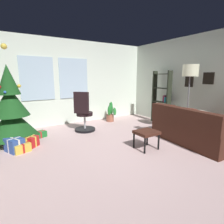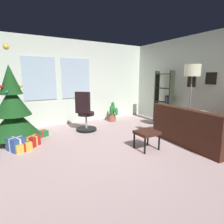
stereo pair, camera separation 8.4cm
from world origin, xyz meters
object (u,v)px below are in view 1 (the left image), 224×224
gift_box_green (39,135)px  office_chair (84,116)px  footstool (146,134)px  floor_lamp (190,75)px  gift_box_blue (15,145)px  couch (201,130)px  potted_plant (111,113)px  bookshelf (161,100)px  gift_box_gold (21,148)px  holiday_tree (11,111)px  gift_box_red (31,141)px

gift_box_green → office_chair: (1.15, -0.11, 0.35)m
footstool → gift_box_green: size_ratio=1.15×
floor_lamp → office_chair: bearing=141.4°
gift_box_blue → floor_lamp: (3.80, -1.16, 1.36)m
couch → potted_plant: (-0.69, 2.73, -0.01)m
floor_lamp → potted_plant: floor_lamp is taller
office_chair → floor_lamp: size_ratio=0.62×
bookshelf → floor_lamp: bearing=-106.7°
gift_box_gold → floor_lamp: floor_lamp is taller
couch → gift_box_gold: 3.83m
holiday_tree → gift_box_gold: holiday_tree is taller
gift_box_blue → office_chair: bearing=16.6°
gift_box_red → gift_box_green: 0.57m
gift_box_gold → gift_box_blue: size_ratio=0.83×
couch → office_chair: bearing=130.8°
couch → gift_box_blue: size_ratio=4.41×
bookshelf → potted_plant: (-1.25, 1.03, -0.45)m
footstool → floor_lamp: 1.91m
gift_box_gold → gift_box_blue: bearing=136.8°
gift_box_red → floor_lamp: size_ratio=0.20×
gift_box_blue → floor_lamp: 4.20m
floor_lamp → footstool: bearing=-174.5°
footstool → gift_box_gold: 2.51m
holiday_tree → gift_box_blue: bearing=-93.0°
office_chair → gift_box_red: bearing=-164.0°
gift_box_green → potted_plant: potted_plant is taller
potted_plant → footstool: bearing=-104.3°
couch → holiday_tree: size_ratio=0.89×
floor_lamp → potted_plant: size_ratio=2.68×
holiday_tree → potted_plant: holiday_tree is taller
couch → holiday_tree: bearing=148.4°
gift_box_green → gift_box_blue: 0.84m
holiday_tree → office_chair: (1.69, -0.01, -0.30)m
couch → floor_lamp: 1.33m
couch → gift_box_gold: (-3.49, 1.57, -0.21)m
holiday_tree → gift_box_gold: 0.90m
gift_box_gold → bookshelf: bearing=1.9°
holiday_tree → office_chair: holiday_tree is taller
gift_box_blue → potted_plant: (2.91, 1.06, 0.14)m
gift_box_red → gift_box_gold: (-0.20, -0.21, -0.02)m
gift_box_green → floor_lamp: (3.23, -1.77, 1.42)m
gift_box_gold → bookshelf: (4.05, 0.13, 0.64)m
couch → bookshelf: (0.56, 1.70, 0.44)m
floor_lamp → holiday_tree: bearing=156.0°
gift_box_red → bookshelf: size_ratio=0.22×
gift_box_gold → floor_lamp: bearing=-15.9°
gift_box_blue → potted_plant: 3.10m
footstool → floor_lamp: floor_lamp is taller
gift_box_green → gift_box_red: bearing=-116.6°
holiday_tree → gift_box_gold: bearing=-82.6°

